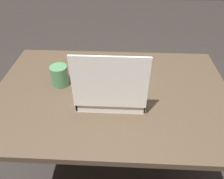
# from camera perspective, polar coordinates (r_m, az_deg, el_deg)

# --- Properties ---
(ground_plane) EXTENTS (8.00, 8.00, 0.00)m
(ground_plane) POSITION_cam_1_polar(r_m,az_deg,el_deg) (1.66, -0.05, -20.50)
(ground_plane) COLOR #2D2826
(dining_table) EXTENTS (1.18, 0.80, 0.74)m
(dining_table) POSITION_cam_1_polar(r_m,az_deg,el_deg) (1.16, -0.07, -4.37)
(dining_table) COLOR #4C3D2D
(dining_table) RESTS_ON ground_plane
(donut_box) EXTENTS (0.31, 0.29, 0.29)m
(donut_box) POSITION_cam_1_polar(r_m,az_deg,el_deg) (1.02, -0.37, 0.14)
(donut_box) COLOR white
(donut_box) RESTS_ON dining_table
(coffee_mug) EXTENTS (0.09, 0.09, 0.11)m
(coffee_mug) POSITION_cam_1_polar(r_m,az_deg,el_deg) (1.14, -13.52, 3.61)
(coffee_mug) COLOR #4C8456
(coffee_mug) RESTS_ON dining_table
(paper_napkin) EXTENTS (0.13, 0.10, 0.01)m
(paper_napkin) POSITION_cam_1_polar(r_m,az_deg,el_deg) (1.26, 3.14, 5.71)
(paper_napkin) COLOR beige
(paper_napkin) RESTS_ON dining_table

